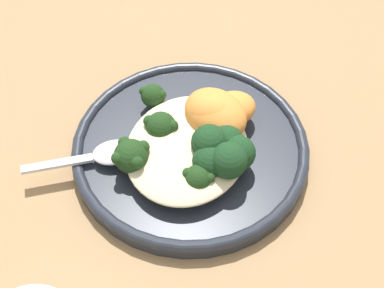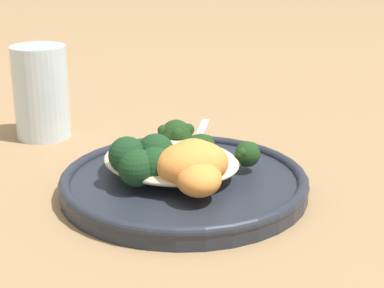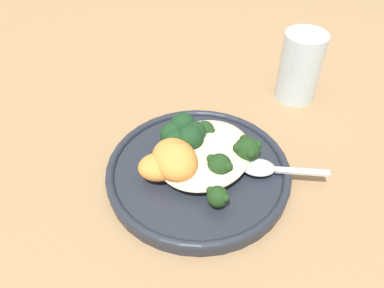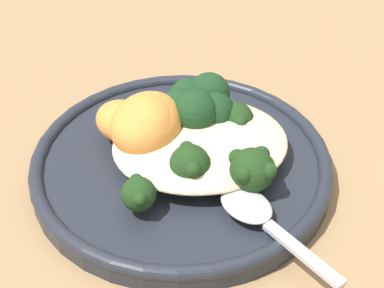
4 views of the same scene
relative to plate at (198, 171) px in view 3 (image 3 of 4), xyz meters
name	(u,v)px [view 3 (image 3 of 4)]	position (x,y,z in m)	size (l,w,h in m)	color
ground_plane	(204,184)	(0.01, 0.01, -0.01)	(4.00, 4.00, 0.00)	#9E7A51
plate	(198,171)	(0.00, 0.00, 0.00)	(0.25, 0.25, 0.02)	#232833
quinoa_mound	(204,153)	(-0.02, 0.00, 0.02)	(0.14, 0.12, 0.02)	beige
broccoli_stalk_0	(210,188)	(0.03, 0.04, 0.02)	(0.06, 0.10, 0.03)	#ADC675
broccoli_stalk_1	(212,165)	(0.00, 0.02, 0.02)	(0.03, 0.09, 0.03)	#ADC675
broccoli_stalk_2	(240,151)	(-0.04, 0.04, 0.03)	(0.08, 0.09, 0.04)	#ADC675
broccoli_stalk_3	(202,135)	(-0.04, -0.02, 0.02)	(0.08, 0.03, 0.03)	#ADC675
sweet_potato_chunk_0	(159,167)	(0.04, -0.03, 0.03)	(0.05, 0.04, 0.03)	orange
sweet_potato_chunk_1	(175,160)	(0.03, -0.02, 0.03)	(0.07, 0.06, 0.04)	orange
sweet_potato_chunk_2	(177,159)	(0.02, -0.02, 0.03)	(0.06, 0.05, 0.04)	orange
kale_tuft	(183,135)	(-0.02, -0.04, 0.03)	(0.06, 0.07, 0.04)	#193D1E
spoon	(265,168)	(-0.04, 0.08, 0.01)	(0.07, 0.11, 0.01)	silver
water_glass	(300,67)	(-0.25, 0.04, 0.05)	(0.07, 0.07, 0.12)	silver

